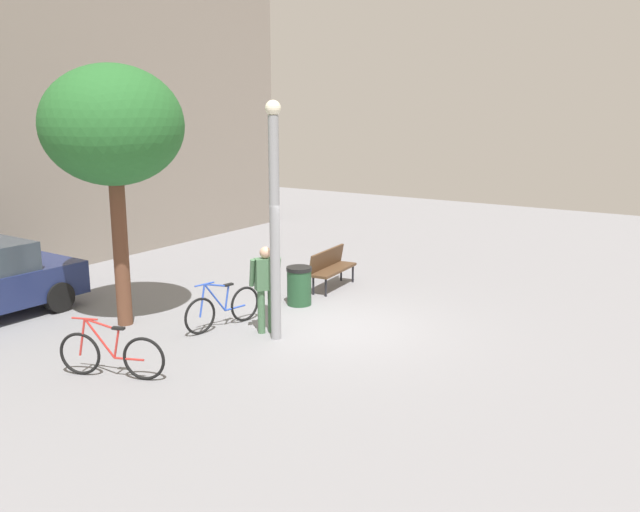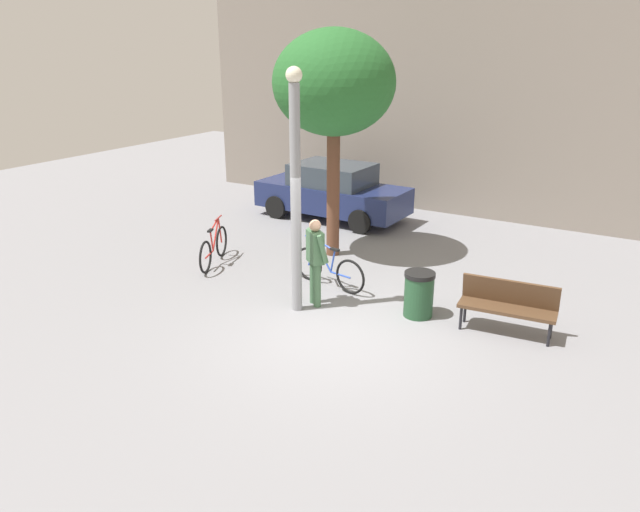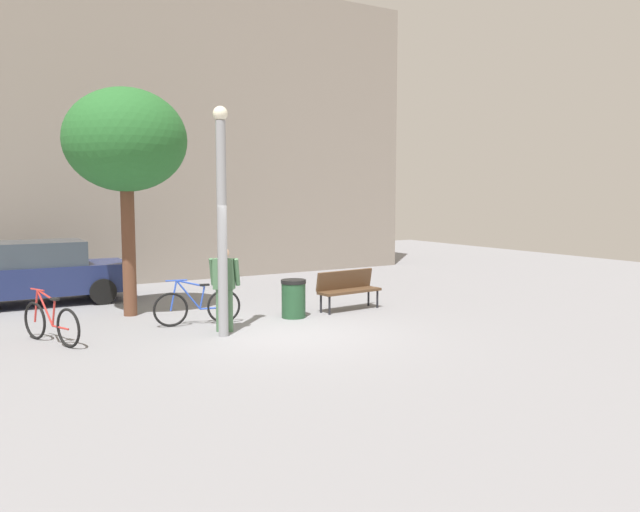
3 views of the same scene
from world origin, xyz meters
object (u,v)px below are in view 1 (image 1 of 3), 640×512
object	(u,v)px
park_bench	(331,265)
person_by_lamppost	(266,283)
lamppost	(275,215)
trash_bin	(299,286)
plaza_tree	(113,127)
bicycle_red	(111,354)
bicycle_blue	(223,308)

from	to	relation	value
park_bench	person_by_lamppost	bearing A→B (deg)	-168.54
lamppost	trash_bin	distance (m)	2.92
plaza_tree	lamppost	bearing A→B (deg)	-72.51
bicycle_red	person_by_lamppost	bearing A→B (deg)	-13.38
bicycle_blue	park_bench	bearing A→B (deg)	-3.22
person_by_lamppost	park_bench	size ratio (longest dim) A/B	1.02
park_bench	trash_bin	xyz separation A→B (m)	(-1.54, -0.16, -0.12)
bicycle_red	trash_bin	xyz separation A→B (m)	(4.94, -0.21, 0.04)
bicycle_blue	trash_bin	xyz separation A→B (m)	(2.08, -0.36, 0.04)
person_by_lamppost	park_bench	world-z (taller)	person_by_lamppost
person_by_lamppost	bicycle_blue	xyz separation A→B (m)	(-0.23, 0.89, -0.58)
trash_bin	plaza_tree	bearing A→B (deg)	144.56
plaza_tree	trash_bin	bearing A→B (deg)	-35.44
park_bench	trash_bin	world-z (taller)	park_bench
bicycle_blue	bicycle_red	distance (m)	2.86
park_bench	trash_bin	distance (m)	1.55
lamppost	person_by_lamppost	world-z (taller)	lamppost
park_bench	bicycle_blue	size ratio (longest dim) A/B	0.92
bicycle_red	trash_bin	bearing A→B (deg)	-2.39
lamppost	plaza_tree	world-z (taller)	plaza_tree
lamppost	bicycle_red	xyz separation A→B (m)	(-2.91, 1.10, -1.94)
park_bench	bicycle_blue	distance (m)	3.63
person_by_lamppost	bicycle_blue	size ratio (longest dim) A/B	0.93
park_bench	plaza_tree	size ratio (longest dim) A/B	0.33
park_bench	bicycle_red	size ratio (longest dim) A/B	0.96
person_by_lamppost	bicycle_red	world-z (taller)	person_by_lamppost
bicycle_red	trash_bin	distance (m)	4.94
plaza_tree	trash_bin	distance (m)	5.01
bicycle_blue	bicycle_red	world-z (taller)	same
park_bench	lamppost	bearing A→B (deg)	-163.63
bicycle_blue	person_by_lamppost	bearing A→B (deg)	-75.59
lamppost	trash_bin	xyz separation A→B (m)	(2.03, 0.89, -1.90)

